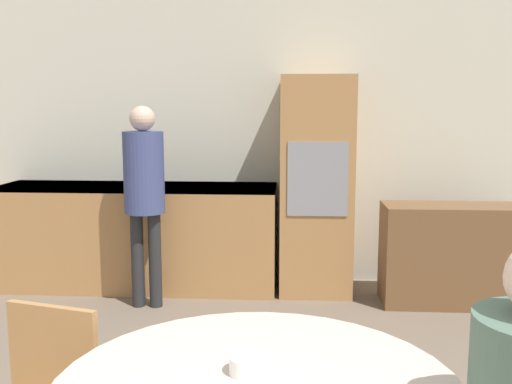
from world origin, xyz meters
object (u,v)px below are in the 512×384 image
at_px(bowl_near, 249,365).
at_px(oven_unit, 316,186).
at_px(sideboard, 457,255).
at_px(person_standing, 144,184).

bearing_deg(bowl_near, oven_unit, 84.17).
height_order(sideboard, person_standing, person_standing).
xyz_separation_m(oven_unit, bowl_near, (-0.33, -3.21, -0.12)).
xyz_separation_m(person_standing, bowl_near, (1.03, -2.71, -0.19)).
height_order(sideboard, bowl_near, bowl_near).
distance_m(oven_unit, person_standing, 1.45).
height_order(oven_unit, person_standing, oven_unit).
distance_m(oven_unit, bowl_near, 3.23).
relative_size(oven_unit, bowl_near, 15.22).
distance_m(person_standing, bowl_near, 2.90).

